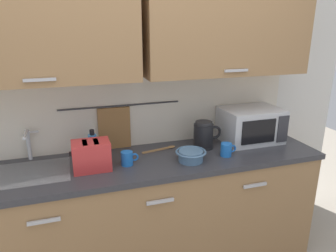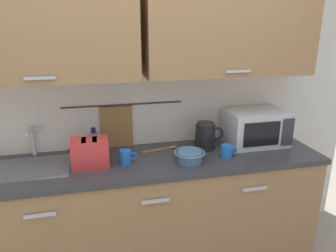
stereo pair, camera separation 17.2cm
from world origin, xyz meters
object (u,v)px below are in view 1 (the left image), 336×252
microwave (250,125)px  dish_soap_bottle (93,144)px  mixing_bowl (191,155)px  toaster (91,155)px  wooden_spoon (163,149)px  mug_near_sink (127,158)px  electric_kettle (204,135)px  mug_by_kettle (226,150)px

microwave → dish_soap_bottle: size_ratio=2.35×
mixing_bowl → toaster: bearing=173.1°
wooden_spoon → mug_near_sink: bearing=-148.2°
electric_kettle → dish_soap_bottle: bearing=173.2°
dish_soap_bottle → mug_near_sink: size_ratio=1.63×
mug_near_sink → microwave: bearing=8.7°
mixing_bowl → wooden_spoon: (-0.12, 0.26, -0.04)m
dish_soap_bottle → mixing_bowl: (0.63, -0.31, -0.04)m
dish_soap_bottle → mug_by_kettle: size_ratio=1.63×
microwave → electric_kettle: size_ratio=2.03×
microwave → toaster: microwave is taller
electric_kettle → mug_by_kettle: bearing=-66.1°
microwave → wooden_spoon: bearing=177.5°
dish_soap_bottle → mug_by_kettle: dish_soap_bottle is taller
mug_near_sink → toaster: (-0.23, 0.01, 0.05)m
mug_by_kettle → toaster: bearing=175.6°
mug_near_sink → mixing_bowl: 0.44m
mixing_bowl → microwave: bearing=20.9°
microwave → mixing_bowl: microwave is taller
electric_kettle → mug_near_sink: (-0.62, -0.14, -0.05)m
mug_near_sink → mixing_bowl: size_ratio=0.56×
microwave → mug_by_kettle: bearing=-145.7°
toaster → mixing_bowl: bearing=-6.9°
mug_by_kettle → electric_kettle: bearing=113.9°
mug_near_sink → mug_by_kettle: bearing=-5.3°
microwave → mixing_bowl: size_ratio=2.15×
mixing_bowl → toaster: toaster is taller
mixing_bowl → mug_near_sink: bearing=170.4°
mug_near_sink → mixing_bowl: mug_near_sink is taller
electric_kettle → wooden_spoon: bearing=170.0°
mug_by_kettle → wooden_spoon: 0.48m
wooden_spoon → dish_soap_bottle: bearing=175.2°
mug_near_sink → electric_kettle: bearing=12.4°
toaster → mug_by_kettle: (0.94, -0.07, -0.05)m
dish_soap_bottle → mixing_bowl: size_ratio=0.92×
dish_soap_bottle → toaster: dish_soap_bottle is taller
electric_kettle → toaster: bearing=-171.4°
mug_near_sink → toaster: 0.24m
mug_near_sink → mug_by_kettle: (0.71, -0.07, 0.00)m
mug_by_kettle → wooden_spoon: size_ratio=0.44×
mug_near_sink → toaster: toaster is taller
mug_near_sink → wooden_spoon: (0.31, 0.19, -0.04)m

